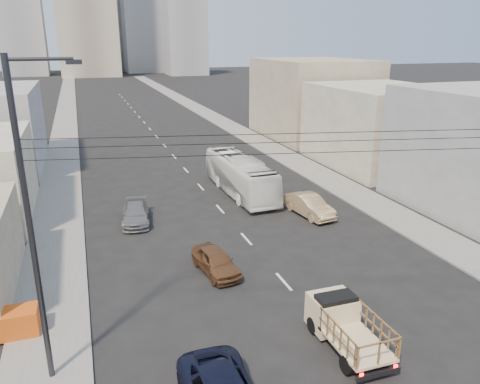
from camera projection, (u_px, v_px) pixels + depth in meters
ground at (369, 379)px, 17.93m from camera, size 420.00×420.00×0.00m
sidewalk_left at (66, 118)px, 77.26m from camera, size 3.50×180.00×0.12m
sidewalk_right at (203, 112)px, 84.50m from camera, size 3.50×180.00×0.12m
lane_dashes at (153, 133)px, 65.60m from camera, size 0.15×104.00×0.01m
flatbed_pickup at (346, 323)px, 19.58m from camera, size 1.95×4.41×1.90m
city_bus at (240, 175)px, 39.21m from camera, size 2.99×11.37×3.15m
sedan_brown at (216, 261)px, 25.91m from camera, size 2.20×4.25×1.38m
sedan_tan at (309, 205)px, 34.42m from camera, size 2.31×4.86×1.54m
sedan_grey at (136, 214)px, 33.05m from camera, size 2.44×4.74×1.31m
streetlamp_left at (32, 222)px, 16.02m from camera, size 2.36×0.25×12.00m
overhead_wires at (366, 141)px, 16.50m from camera, size 23.01×5.02×0.72m
crate_stack at (17, 322)px, 20.33m from camera, size 1.80×1.20×1.14m
bldg_right_mid at (380, 126)px, 47.89m from camera, size 11.00×14.00×8.00m
bldg_right_far at (312, 98)px, 62.12m from camera, size 12.00×16.00×10.00m
midrise_ne at (144, 20)px, 183.71m from camera, size 16.00×16.00×40.00m
midrise_nw at (22, 26)px, 166.58m from camera, size 15.00×15.00×34.00m
midrise_back at (109, 16)px, 192.88m from camera, size 18.00×18.00×44.00m
midrise_east at (185, 35)px, 171.27m from camera, size 14.00×14.00×28.00m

